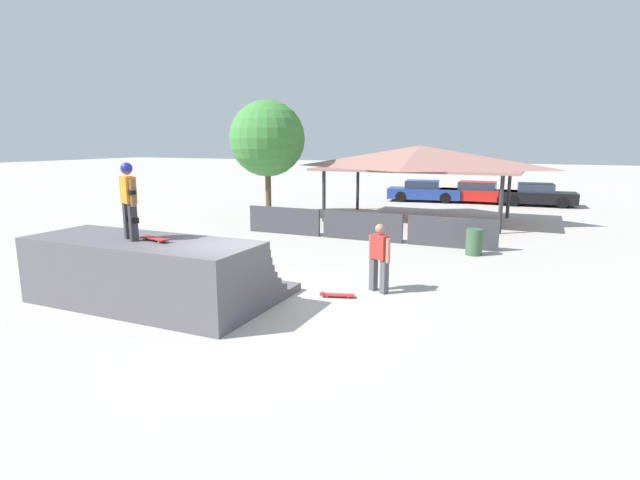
{
  "coord_description": "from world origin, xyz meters",
  "views": [
    {
      "loc": [
        5.62,
        -8.83,
        3.61
      ],
      "look_at": [
        -0.1,
        3.99,
        0.83
      ],
      "focal_mm": 28.0,
      "sensor_mm": 36.0,
      "label": 1
    }
  ],
  "objects_px": {
    "parked_car_red": "(479,193)",
    "parked_car_black": "(537,195)",
    "trash_bin": "(474,242)",
    "skateboard_on_deck": "(156,239)",
    "bystander_walking": "(379,255)",
    "skateboard_on_ground": "(336,295)",
    "skater_on_deck": "(129,196)",
    "tree_beside_pavilion": "(267,139)",
    "parked_car_blue": "(423,191)"
  },
  "relations": [
    {
      "from": "trash_bin",
      "to": "parked_car_blue",
      "type": "distance_m",
      "value": 14.79
    },
    {
      "from": "trash_bin",
      "to": "parked_car_black",
      "type": "xyz_separation_m",
      "value": [
        1.61,
        14.5,
        0.18
      ]
    },
    {
      "from": "skater_on_deck",
      "to": "bystander_walking",
      "type": "distance_m",
      "value": 5.84
    },
    {
      "from": "parked_car_blue",
      "to": "tree_beside_pavilion",
      "type": "bearing_deg",
      "value": -129.74
    },
    {
      "from": "trash_bin",
      "to": "parked_car_black",
      "type": "height_order",
      "value": "parked_car_black"
    },
    {
      "from": "tree_beside_pavilion",
      "to": "parked_car_red",
      "type": "bearing_deg",
      "value": 47.73
    },
    {
      "from": "skater_on_deck",
      "to": "skateboard_on_ground",
      "type": "relative_size",
      "value": 1.99
    },
    {
      "from": "skateboard_on_ground",
      "to": "parked_car_red",
      "type": "relative_size",
      "value": 0.18
    },
    {
      "from": "parked_car_blue",
      "to": "skateboard_on_deck",
      "type": "bearing_deg",
      "value": -100.61
    },
    {
      "from": "parked_car_red",
      "to": "parked_car_black",
      "type": "height_order",
      "value": "same"
    },
    {
      "from": "skateboard_on_deck",
      "to": "tree_beside_pavilion",
      "type": "xyz_separation_m",
      "value": [
        -4.72,
        13.05,
        2.17
      ]
    },
    {
      "from": "skateboard_on_ground",
      "to": "parked_car_red",
      "type": "distance_m",
      "value": 20.45
    },
    {
      "from": "bystander_walking",
      "to": "parked_car_black",
      "type": "xyz_separation_m",
      "value": [
        3.2,
        19.62,
        -0.33
      ]
    },
    {
      "from": "bystander_walking",
      "to": "skateboard_on_deck",
      "type": "bearing_deg",
      "value": 64.56
    },
    {
      "from": "trash_bin",
      "to": "parked_car_black",
      "type": "distance_m",
      "value": 14.59
    },
    {
      "from": "parked_car_blue",
      "to": "parked_car_black",
      "type": "relative_size",
      "value": 1.06
    },
    {
      "from": "bystander_walking",
      "to": "trash_bin",
      "type": "height_order",
      "value": "bystander_walking"
    },
    {
      "from": "skateboard_on_deck",
      "to": "skateboard_on_ground",
      "type": "bearing_deg",
      "value": 49.38
    },
    {
      "from": "tree_beside_pavilion",
      "to": "parked_car_blue",
      "type": "relative_size",
      "value": 1.24
    },
    {
      "from": "skateboard_on_deck",
      "to": "trash_bin",
      "type": "distance_m",
      "value": 10.04
    },
    {
      "from": "tree_beside_pavilion",
      "to": "parked_car_blue",
      "type": "height_order",
      "value": "tree_beside_pavilion"
    },
    {
      "from": "skater_on_deck",
      "to": "parked_car_blue",
      "type": "bearing_deg",
      "value": 113.42
    },
    {
      "from": "trash_bin",
      "to": "parked_car_red",
      "type": "height_order",
      "value": "parked_car_red"
    },
    {
      "from": "bystander_walking",
      "to": "skateboard_on_ground",
      "type": "distance_m",
      "value": 1.43
    },
    {
      "from": "parked_car_blue",
      "to": "parked_car_red",
      "type": "bearing_deg",
      "value": 0.29
    },
    {
      "from": "bystander_walking",
      "to": "parked_car_black",
      "type": "height_order",
      "value": "bystander_walking"
    },
    {
      "from": "parked_car_red",
      "to": "parked_car_black",
      "type": "xyz_separation_m",
      "value": [
        3.18,
        0.02,
        -0.0
      ]
    },
    {
      "from": "skater_on_deck",
      "to": "tree_beside_pavilion",
      "type": "height_order",
      "value": "tree_beside_pavilion"
    },
    {
      "from": "skater_on_deck",
      "to": "parked_car_red",
      "type": "distance_m",
      "value": 23.34
    },
    {
      "from": "skateboard_on_deck",
      "to": "bystander_walking",
      "type": "height_order",
      "value": "bystander_walking"
    },
    {
      "from": "skater_on_deck",
      "to": "parked_car_black",
      "type": "bearing_deg",
      "value": 98.24
    },
    {
      "from": "skater_on_deck",
      "to": "parked_car_blue",
      "type": "xyz_separation_m",
      "value": [
        1.48,
        22.31,
        -1.86
      ]
    },
    {
      "from": "trash_bin",
      "to": "parked_car_black",
      "type": "bearing_deg",
      "value": 83.66
    },
    {
      "from": "bystander_walking",
      "to": "tree_beside_pavilion",
      "type": "distance_m",
      "value": 13.54
    },
    {
      "from": "skateboard_on_ground",
      "to": "parked_car_black",
      "type": "relative_size",
      "value": 0.2
    },
    {
      "from": "bystander_walking",
      "to": "skateboard_on_ground",
      "type": "xyz_separation_m",
      "value": [
        -0.78,
        -0.83,
        -0.87
      ]
    },
    {
      "from": "bystander_walking",
      "to": "parked_car_blue",
      "type": "height_order",
      "value": "bystander_walking"
    },
    {
      "from": "skateboard_on_deck",
      "to": "parked_car_black",
      "type": "bearing_deg",
      "value": 86.66
    },
    {
      "from": "skateboard_on_deck",
      "to": "parked_car_black",
      "type": "distance_m",
      "value": 23.88
    },
    {
      "from": "skateboard_on_ground",
      "to": "parked_car_blue",
      "type": "height_order",
      "value": "parked_car_blue"
    },
    {
      "from": "bystander_walking",
      "to": "trash_bin",
      "type": "bearing_deg",
      "value": -80.36
    },
    {
      "from": "parked_car_red",
      "to": "bystander_walking",
      "type": "bearing_deg",
      "value": -91.53
    },
    {
      "from": "skater_on_deck",
      "to": "bystander_walking",
      "type": "height_order",
      "value": "skater_on_deck"
    },
    {
      "from": "parked_car_blue",
      "to": "bystander_walking",
      "type": "bearing_deg",
      "value": -88.95
    },
    {
      "from": "skateboard_on_deck",
      "to": "bystander_walking",
      "type": "relative_size",
      "value": 0.52
    },
    {
      "from": "skater_on_deck",
      "to": "tree_beside_pavilion",
      "type": "distance_m",
      "value": 13.83
    },
    {
      "from": "trash_bin",
      "to": "parked_car_red",
      "type": "distance_m",
      "value": 14.57
    },
    {
      "from": "parked_car_blue",
      "to": "trash_bin",
      "type": "bearing_deg",
      "value": -79.59
    },
    {
      "from": "tree_beside_pavilion",
      "to": "parked_car_red",
      "type": "xyz_separation_m",
      "value": [
        8.78,
        9.66,
        -3.13
      ]
    },
    {
      "from": "skater_on_deck",
      "to": "skateboard_on_deck",
      "type": "xyz_separation_m",
      "value": [
        0.6,
        0.08,
        -0.9
      ]
    }
  ]
}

